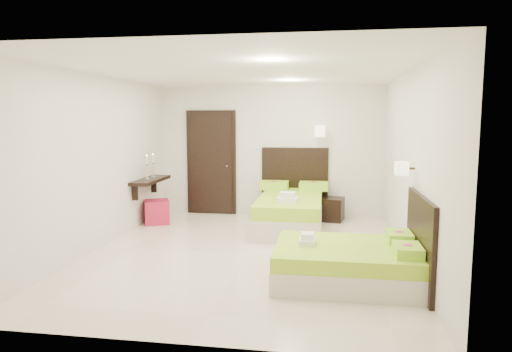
# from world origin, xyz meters

# --- Properties ---
(floor) EXTENTS (5.50, 5.50, 0.00)m
(floor) POSITION_xyz_m (0.00, 0.00, 0.00)
(floor) COLOR beige
(floor) RESTS_ON ground
(bed_single) EXTENTS (1.32, 2.21, 1.82)m
(bed_single) POSITION_xyz_m (0.51, 1.74, 0.33)
(bed_single) COLOR beige
(bed_single) RESTS_ON ground
(bed_double) EXTENTS (1.71, 1.45, 1.41)m
(bed_double) POSITION_xyz_m (1.47, -0.97, 0.26)
(bed_double) COLOR beige
(bed_double) RESTS_ON ground
(nightstand) EXTENTS (0.58, 0.53, 0.44)m
(nightstand) POSITION_xyz_m (1.21, 2.39, 0.22)
(nightstand) COLOR black
(nightstand) RESTS_ON ground
(ottoman) EXTENTS (0.58, 0.58, 0.44)m
(ottoman) POSITION_xyz_m (-1.99, 1.64, 0.22)
(ottoman) COLOR maroon
(ottoman) RESTS_ON ground
(door) EXTENTS (1.02, 0.15, 2.14)m
(door) POSITION_xyz_m (-1.20, 2.70, 1.05)
(door) COLOR black
(door) RESTS_ON ground
(console_shelf) EXTENTS (0.35, 1.20, 0.78)m
(console_shelf) POSITION_xyz_m (-2.08, 1.60, 0.82)
(console_shelf) COLOR black
(console_shelf) RESTS_ON ground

